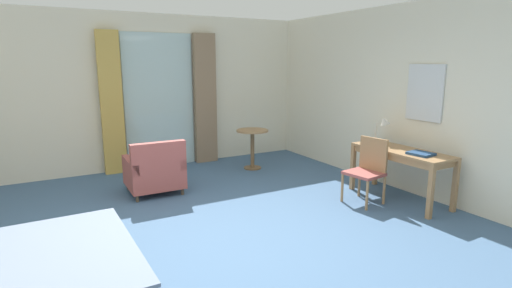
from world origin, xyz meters
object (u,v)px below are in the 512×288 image
Objects in this scene: desk_chair at (368,167)px; round_cafe_table at (252,141)px; writing_desk at (401,156)px; closed_book at (421,154)px; armchair_by_window at (155,172)px; desk_lamp at (383,125)px.

round_cafe_table is at bearing 103.16° from desk_chair.
closed_book is (-0.03, -0.34, 0.11)m from writing_desk.
armchair_by_window is at bearing 135.11° from closed_book.
armchair_by_window is at bearing 146.32° from writing_desk.
desk_chair is 2.38m from round_cafe_table.
writing_desk is 4.85× the size of closed_book.
desk_chair reaches higher than writing_desk.
round_cafe_table is (1.92, 0.52, 0.19)m from armchair_by_window.
round_cafe_table is (-0.97, 2.81, -0.22)m from closed_book.
desk_lamp is 1.46× the size of closed_book.
desk_lamp is 0.77m from closed_book.
desk_lamp is 0.53× the size of armchair_by_window.
closed_book is 3.71m from armchair_by_window.
closed_book is at bearing -38.36° from armchair_by_window.
armchair_by_window is (-2.94, 1.57, -0.70)m from desk_lamp.
armchair_by_window reaches higher than closed_book.
desk_lamp is 0.60× the size of round_cafe_table.
desk_lamp is at bearing 88.51° from writing_desk.
desk_lamp is 3.40m from armchair_by_window.
round_cafe_table is at bearing 15.17° from armchair_by_window.
round_cafe_table is at bearing 102.54° from closed_book.
writing_desk reaches higher than round_cafe_table.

